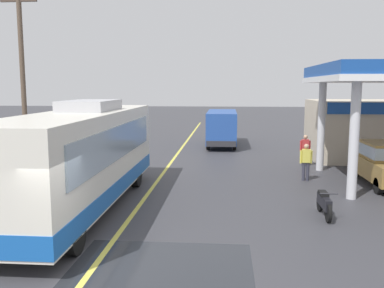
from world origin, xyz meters
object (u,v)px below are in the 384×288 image
(car_at_pump, at_px, (384,162))
(pedestrian_near_pump, at_px, (305,149))
(coach_bus_main, at_px, (83,159))
(pedestrian_by_shop, at_px, (306,160))
(motorcycle_parked_forecourt, at_px, (324,203))
(minibus_opposing_lane, at_px, (222,125))

(car_at_pump, height_order, pedestrian_near_pump, car_at_pump)
(coach_bus_main, relative_size, pedestrian_near_pump, 6.65)
(coach_bus_main, xyz_separation_m, car_at_pump, (11.56, 4.47, -0.71))
(car_at_pump, bearing_deg, pedestrian_by_shop, 169.49)
(motorcycle_parked_forecourt, bearing_deg, car_at_pump, 53.03)
(coach_bus_main, distance_m, pedestrian_near_pump, 12.45)
(motorcycle_parked_forecourt, height_order, pedestrian_near_pump, pedestrian_near_pump)
(minibus_opposing_lane, bearing_deg, motorcycle_parked_forecourt, -77.77)
(pedestrian_near_pump, relative_size, pedestrian_by_shop, 1.00)
(pedestrian_by_shop, bearing_deg, car_at_pump, -10.51)
(car_at_pump, height_order, motorcycle_parked_forecourt, car_at_pump)
(motorcycle_parked_forecourt, xyz_separation_m, pedestrian_by_shop, (0.38, 5.27, 0.49))
(minibus_opposing_lane, xyz_separation_m, motorcycle_parked_forecourt, (3.50, -16.15, -1.03))
(motorcycle_parked_forecourt, bearing_deg, minibus_opposing_lane, 102.23)
(car_at_pump, bearing_deg, minibus_opposing_lane, 121.52)
(motorcycle_parked_forecourt, bearing_deg, pedestrian_near_pump, 83.67)
(car_at_pump, relative_size, minibus_opposing_lane, 0.69)
(pedestrian_by_shop, bearing_deg, minibus_opposing_lane, 109.61)
(motorcycle_parked_forecourt, bearing_deg, pedestrian_by_shop, 85.93)
(minibus_opposing_lane, xyz_separation_m, pedestrian_near_pump, (4.47, -7.38, -0.54))
(minibus_opposing_lane, distance_m, pedestrian_by_shop, 11.56)
(coach_bus_main, distance_m, car_at_pump, 12.41)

